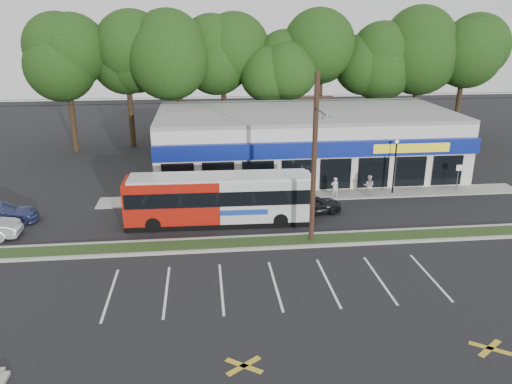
{
  "coord_description": "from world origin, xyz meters",
  "views": [
    {
      "loc": [
        -3.26,
        -25.88,
        12.55
      ],
      "look_at": [
        0.1,
        5.0,
        1.86
      ],
      "focal_mm": 35.0,
      "sensor_mm": 36.0,
      "label": 1
    }
  ],
  "objects": [
    {
      "name": "sign_post",
      "position": [
        16.0,
        8.57,
        1.56
      ],
      "size": [
        0.45,
        0.1,
        2.23
      ],
      "color": "#59595E",
      "rests_on": "ground"
    },
    {
      "name": "pedestrian_a",
      "position": [
        6.39,
        8.5,
        0.79
      ],
      "size": [
        0.58,
        0.38,
        1.57
      ],
      "primitive_type": "imported",
      "rotation": [
        0.0,
        0.0,
        3.15
      ],
      "color": "silver",
      "rests_on": "ground"
    },
    {
      "name": "lamp_post",
      "position": [
        11.0,
        8.8,
        2.67
      ],
      "size": [
        0.3,
        0.3,
        4.25
      ],
      "color": "black",
      "rests_on": "ground"
    },
    {
      "name": "grass_strip",
      "position": [
        0.0,
        1.0,
        0.06
      ],
      "size": [
        40.0,
        1.6,
        0.12
      ],
      "primitive_type": "cube",
      "color": "#273A17",
      "rests_on": "ground"
    },
    {
      "name": "tree_line",
      "position": [
        4.0,
        26.0,
        8.42
      ],
      "size": [
        46.76,
        6.76,
        11.83
      ],
      "color": "black",
      "rests_on": "ground"
    },
    {
      "name": "ground",
      "position": [
        0.0,
        0.0,
        0.0
      ],
      "size": [
        120.0,
        120.0,
        0.0
      ],
      "primitive_type": "plane",
      "color": "black",
      "rests_on": "ground"
    },
    {
      "name": "car_blue",
      "position": [
        -16.61,
        5.99,
        0.69
      ],
      "size": [
        4.93,
        2.43,
        1.38
      ],
      "primitive_type": "imported",
      "rotation": [
        0.0,
        0.0,
        1.68
      ],
      "color": "navy",
      "rests_on": "ground"
    },
    {
      "name": "curb_south",
      "position": [
        0.0,
        0.15,
        0.07
      ],
      "size": [
        40.0,
        0.25,
        0.14
      ],
      "primitive_type": "cube",
      "color": "#9E9E93",
      "rests_on": "ground"
    },
    {
      "name": "sidewalk",
      "position": [
        5.0,
        9.0,
        0.05
      ],
      "size": [
        32.0,
        2.2,
        0.1
      ],
      "primitive_type": "cube",
      "color": "#9E9E93",
      "rests_on": "ground"
    },
    {
      "name": "pedestrian_b",
      "position": [
        9.0,
        8.5,
        0.83
      ],
      "size": [
        1.0,
        0.91,
        1.66
      ],
      "primitive_type": "imported",
      "rotation": [
        0.0,
        0.0,
        2.7
      ],
      "color": "#BCB3A9",
      "rests_on": "ground"
    },
    {
      "name": "utility_pole",
      "position": [
        2.83,
        0.93,
        5.41
      ],
      "size": [
        50.0,
        2.77,
        10.0
      ],
      "color": "black",
      "rests_on": "ground"
    },
    {
      "name": "strip_mall",
      "position": [
        5.5,
        15.91,
        2.65
      ],
      "size": [
        25.0,
        12.55,
        5.3
      ],
      "color": "silver",
      "rests_on": "ground"
    },
    {
      "name": "curb_north",
      "position": [
        0.0,
        1.85,
        0.07
      ],
      "size": [
        40.0,
        0.25,
        0.14
      ],
      "primitive_type": "cube",
      "color": "#9E9E93",
      "rests_on": "ground"
    },
    {
      "name": "metrobus",
      "position": [
        -2.31,
        4.5,
        1.71
      ],
      "size": [
        12.1,
        2.8,
        3.24
      ],
      "rotation": [
        0.0,
        0.0,
        -0.02
      ],
      "color": "#A7160C",
      "rests_on": "ground"
    },
    {
      "name": "car_dark",
      "position": [
        4.0,
        5.5,
        0.69
      ],
      "size": [
        4.28,
        2.33,
        1.38
      ],
      "primitive_type": "imported",
      "rotation": [
        0.0,
        0.0,
        1.75
      ],
      "color": "black",
      "rests_on": "ground"
    }
  ]
}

